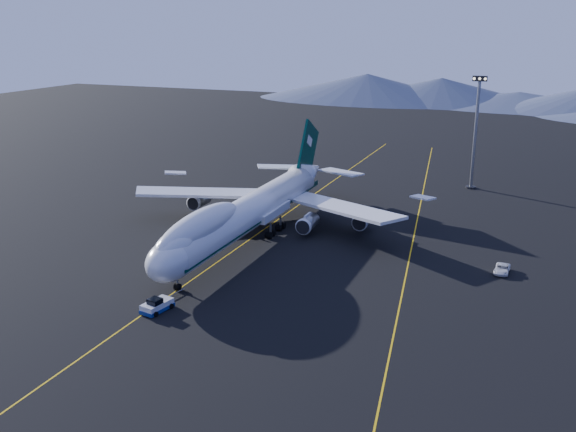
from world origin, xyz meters
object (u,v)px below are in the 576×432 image
at_px(boeing_747, 249,211).
at_px(service_van, 502,269).
at_px(pushback_tug, 157,306).
at_px(floodlight_mast, 475,133).

bearing_deg(boeing_747, service_van, 0.73).
xyz_separation_m(pushback_tug, floodlight_mast, (33.75, 92.26, 13.59)).
xyz_separation_m(service_van, floodlight_mast, (-12.19, 57.44, 13.57)).
distance_m(pushback_tug, service_van, 57.64).
height_order(service_van, floodlight_mast, floodlight_mast).
relative_size(service_van, floodlight_mast, 0.18).
relative_size(pushback_tug, floodlight_mast, 0.19).
distance_m(boeing_747, service_van, 47.47).
bearing_deg(floodlight_mast, boeing_747, -121.09).
height_order(pushback_tug, service_van, pushback_tug).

